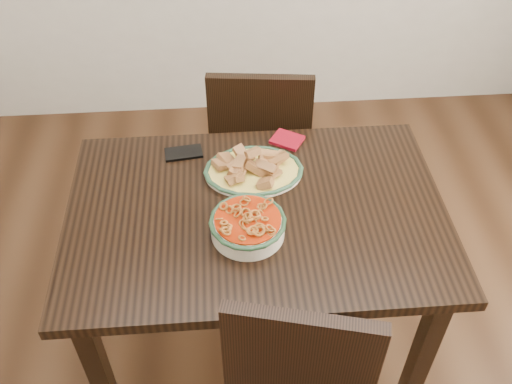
{
  "coord_description": "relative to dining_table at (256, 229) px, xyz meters",
  "views": [
    {
      "loc": [
        -0.22,
        -1.18,
        2.07
      ],
      "look_at": [
        -0.12,
        0.13,
        0.81
      ],
      "focal_mm": 40.0,
      "sensor_mm": 36.0,
      "label": 1
    }
  ],
  "objects": [
    {
      "name": "noodle_bowl",
      "position": [
        -0.03,
        -0.1,
        0.14
      ],
      "size": [
        0.24,
        0.24,
        0.08
      ],
      "color": "beige",
      "rests_on": "dining_table"
    },
    {
      "name": "dining_table",
      "position": [
        0.0,
        0.0,
        0.0
      ],
      "size": [
        1.24,
        0.82,
        0.75
      ],
      "color": "black",
      "rests_on": "ground"
    },
    {
      "name": "napkin",
      "position": [
        0.14,
        0.34,
        0.1
      ],
      "size": [
        0.14,
        0.13,
        0.01
      ],
      "primitive_type": "cube",
      "rotation": [
        0.0,
        0.0,
        -0.56
      ],
      "color": "maroon",
      "rests_on": "dining_table"
    },
    {
      "name": "chair_far",
      "position": [
        0.07,
        0.68,
        -0.16
      ],
      "size": [
        0.46,
        0.46,
        0.89
      ],
      "rotation": [
        0.0,
        0.0,
        3.03
      ],
      "color": "black",
      "rests_on": "ground"
    },
    {
      "name": "floor",
      "position": [
        0.12,
        -0.11,
        -0.65
      ],
      "size": [
        3.5,
        3.5,
        0.0
      ],
      "primitive_type": "plane",
      "color": "#321D10",
      "rests_on": "ground"
    },
    {
      "name": "smartphone",
      "position": [
        -0.24,
        0.3,
        0.1
      ],
      "size": [
        0.14,
        0.09,
        0.01
      ],
      "primitive_type": "cube",
      "rotation": [
        0.0,
        0.0,
        0.13
      ],
      "color": "black",
      "rests_on": "dining_table"
    },
    {
      "name": "fish_plate",
      "position": [
        0.0,
        0.17,
        0.14
      ],
      "size": [
        0.34,
        0.26,
        0.11
      ],
      "color": "#EFE3CA",
      "rests_on": "dining_table"
    }
  ]
}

